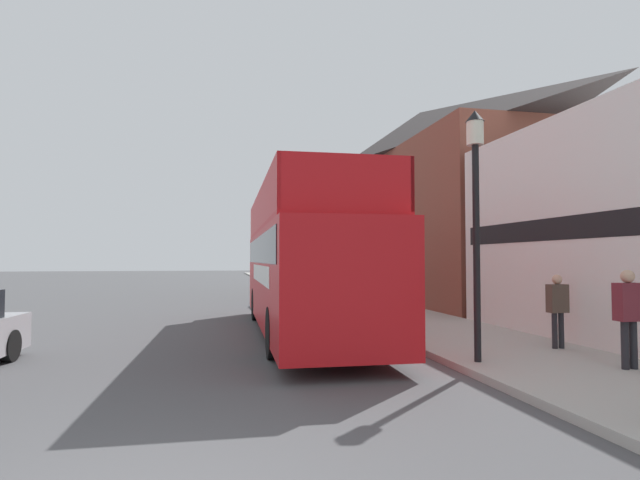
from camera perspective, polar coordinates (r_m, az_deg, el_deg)
The scene contains 10 objects.
ground_plane at distance 25.07m, azimuth -13.87°, elevation -6.91°, with size 144.00×144.00×0.00m, color #4C4C4F.
sidewalk at distance 22.92m, azimuth 3.86°, elevation -7.24°, with size 3.63×108.00×0.14m.
brick_terrace_rear at distance 27.90m, azimuth 11.44°, elevation 4.01°, with size 6.00×20.41×10.18m.
tour_bus at distance 13.97m, azimuth -1.93°, elevation -3.24°, with size 2.80×11.30×3.94m.
parked_car_ahead_of_bus at distance 22.47m, azimuth -3.65°, elevation -5.82°, with size 1.92×4.14×1.41m.
pedestrian_second at distance 10.38m, azimuth 31.78°, elevation -6.73°, with size 0.46×0.25×1.74m.
pedestrian_third at distance 12.05m, azimuth 25.50°, elevation -6.60°, with size 0.42×0.23×1.59m.
lamp_post_nearest at distance 9.99m, azimuth 17.37°, elevation 5.74°, with size 0.35×0.35×4.78m.
lamp_post_second at distance 16.91m, azimuth 4.85°, elevation 2.43°, with size 0.35×0.35×4.79m.
lamp_post_third at distance 24.21m, azimuth 0.19°, elevation 0.77°, with size 0.35×0.35×4.64m.
Camera 1 is at (0.82, -3.97, 2.05)m, focal length 28.00 mm.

